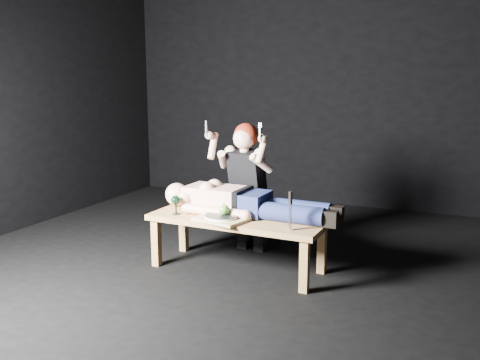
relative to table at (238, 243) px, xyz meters
The scene contains 13 objects.
ground 0.27m from the table, 124.47° to the left, with size 5.00×5.00×0.00m, color black.
back_wall 2.92m from the table, 91.91° to the left, with size 5.00×5.00×0.00m, color black.
table is the anchor object (origin of this frame).
lying_man 0.37m from the table, 66.46° to the left, with size 1.44×0.44×0.26m, color beige, non-canonical shape.
kneeling_woman 0.64m from the table, 100.36° to the left, with size 0.65×0.73×1.22m, color black, non-canonical shape.
serving_tray 0.29m from the table, 116.38° to the right, with size 0.40×0.29×0.02m, color tan.
plate 0.31m from the table, 116.38° to the right, with size 0.27×0.27×0.02m, color white.
apple 0.35m from the table, 111.72° to the right, with size 0.09×0.09×0.09m, color green.
goblet 0.60m from the table, 165.94° to the right, with size 0.08×0.08×0.16m, color black, non-canonical shape.
fork_flat 0.42m from the table, 155.83° to the right, with size 0.01×0.15×0.01m, color #B2B2B7.
knife_flat 0.30m from the table, 77.87° to the right, with size 0.01×0.15×0.01m, color #B2B2B7.
spoon_flat 0.25m from the table, 98.40° to the right, with size 0.01×0.15×0.01m, color #B2B2B7.
carving_knife 0.66m from the table, 20.32° to the right, with size 0.04×0.04×0.30m, color #B2B2B7, non-canonical shape.
Camera 1 is at (1.79, -3.94, 1.57)m, focal length 39.39 mm.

